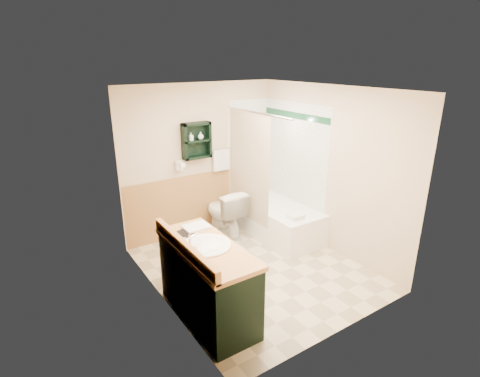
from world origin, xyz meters
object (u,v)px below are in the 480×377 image
toilet (224,213)px  hair_dryer (179,165)px  soap_bottle_b (201,136)px  vanity_book (178,229)px  vanity (208,282)px  wall_shelf (197,141)px  bathtub (278,220)px  soap_bottle_a (191,139)px

toilet → hair_dryer: bearing=-28.3°
hair_dryer → soap_bottle_b: 0.55m
vanity_book → soap_bottle_b: 2.03m
vanity → hair_dryer: bearing=72.9°
wall_shelf → vanity: size_ratio=0.40×
wall_shelf → bathtub: (1.03, -0.76, -1.29)m
vanity → vanity_book: 0.66m
bathtub → soap_bottle_b: (-0.96, 0.76, 1.35)m
wall_shelf → hair_dryer: 0.46m
wall_shelf → vanity_book: wall_shelf is taller
hair_dryer → vanity_book: bearing=-115.5°
vanity → wall_shelf: bearing=64.9°
bathtub → soap_bottle_b: size_ratio=13.47×
wall_shelf → soap_bottle_b: size_ratio=4.94×
bathtub → toilet: toilet is taller
vanity → soap_bottle_b: size_ratio=12.35×
soap_bottle_b → hair_dryer: bearing=175.3°
soap_bottle_b → bathtub: bearing=-38.3°
vanity → soap_bottle_b: (0.96, 1.90, 1.17)m
hair_dryer → soap_bottle_b: bearing=-4.7°
wall_shelf → toilet: (0.30, -0.29, -1.16)m
soap_bottle_b → wall_shelf: bearing=175.8°
hair_dryer → soap_bottle_b: soap_bottle_b is taller
vanity → bathtub: size_ratio=0.92×
wall_shelf → bathtub: bearing=-36.6°
soap_bottle_a → soap_bottle_b: size_ratio=1.06×
vanity → vanity_book: vanity_book is taller
toilet → soap_bottle_b: bearing=-51.5°
toilet → soap_bottle_a: (-0.39, 0.28, 1.20)m
vanity_book → soap_bottle_b: size_ratio=1.85×
bathtub → vanity_book: size_ratio=7.26×
bathtub → vanity_book: 2.35m
vanity → soap_bottle_a: size_ratio=11.69×
bathtub → soap_bottle_b: bearing=141.7°
bathtub → toilet: size_ratio=1.89×
wall_shelf → soap_bottle_b: wall_shelf is taller
vanity_book → soap_bottle_a: size_ratio=1.76×
wall_shelf → vanity_book: bearing=-124.1°
bathtub → toilet: (-0.73, 0.47, 0.13)m
vanity → vanity_book: bearing=115.8°
vanity → soap_bottle_a: bearing=67.2°
wall_shelf → vanity_book: 1.98m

